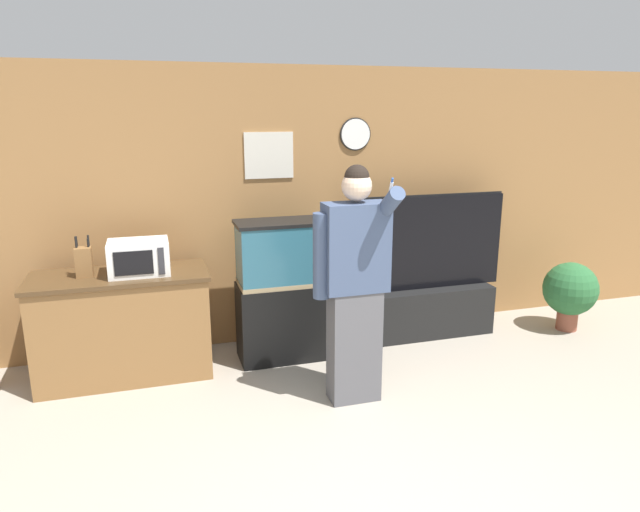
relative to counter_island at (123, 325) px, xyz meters
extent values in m
cube|color=olive|center=(1.49, 0.48, 0.85)|extent=(10.00, 0.06, 2.60)
cube|color=beige|center=(1.36, 0.44, 1.34)|extent=(0.45, 0.02, 0.42)
cylinder|color=white|center=(2.20, 0.44, 1.53)|extent=(0.28, 0.03, 0.28)
cylinder|color=black|center=(2.20, 0.44, 1.53)|extent=(0.31, 0.01, 0.31)
cube|color=brown|center=(0.00, 0.00, -0.02)|extent=(1.38, 0.60, 0.86)
cube|color=#48321C|center=(0.00, 0.00, 0.43)|extent=(1.42, 0.64, 0.03)
cube|color=white|center=(0.17, -0.03, 0.58)|extent=(0.48, 0.35, 0.27)
cube|color=black|center=(0.13, -0.21, 0.58)|extent=(0.30, 0.01, 0.19)
cube|color=#2D2D33|center=(0.34, -0.21, 0.58)|extent=(0.05, 0.01, 0.22)
cube|color=brown|center=(-0.25, 0.00, 0.57)|extent=(0.13, 0.11, 0.24)
cylinder|color=black|center=(-0.30, 0.01, 0.73)|extent=(0.02, 0.02, 0.09)
cylinder|color=black|center=(-0.21, 0.01, 0.72)|extent=(0.02, 0.02, 0.07)
cylinder|color=black|center=(-0.30, 0.05, 0.73)|extent=(0.02, 0.02, 0.08)
cylinder|color=black|center=(-0.21, 0.05, 0.73)|extent=(0.02, 0.02, 0.09)
cube|color=black|center=(1.42, -0.02, -0.10)|extent=(0.92, 0.42, 0.70)
cube|color=#937F5B|center=(1.42, -0.02, 0.27)|extent=(0.89, 0.40, 0.04)
cube|color=#285B70|center=(1.42, -0.02, 0.53)|extent=(0.88, 0.40, 0.55)
cube|color=black|center=(1.42, -0.02, 0.80)|extent=(0.92, 0.42, 0.03)
cube|color=black|center=(2.89, 0.11, -0.21)|extent=(1.27, 0.40, 0.49)
cube|color=black|center=(2.89, 0.11, 0.49)|extent=(1.50, 0.05, 0.91)
cube|color=black|center=(2.89, 0.14, 0.49)|extent=(1.53, 0.01, 0.94)
cube|color=#515156|center=(1.71, -0.94, -0.01)|extent=(0.38, 0.22, 0.89)
cube|color=#3D4C6B|center=(1.71, -0.94, 0.77)|extent=(0.48, 0.23, 0.67)
sphere|color=beige|center=(1.71, -0.94, 1.22)|extent=(0.22, 0.22, 0.22)
sphere|color=black|center=(1.71, -0.94, 1.28)|extent=(0.18, 0.18, 0.18)
cylinder|color=#3D4C6B|center=(1.45, -0.94, 0.72)|extent=(0.12, 0.12, 0.63)
cylinder|color=#3D4C6B|center=(1.91, -1.08, 1.10)|extent=(0.11, 0.35, 0.29)
cylinder|color=white|center=(1.91, -1.10, 1.21)|extent=(0.02, 0.06, 0.11)
cylinder|color=#2856B2|center=(1.91, -1.12, 1.27)|extent=(0.02, 0.03, 0.05)
cylinder|color=brown|center=(4.32, -0.21, -0.35)|extent=(0.21, 0.21, 0.21)
sphere|color=#286033|center=(4.32, -0.21, -0.01)|extent=(0.54, 0.54, 0.54)
camera|label=1|loc=(0.29, -4.76, 1.75)|focal=32.00mm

